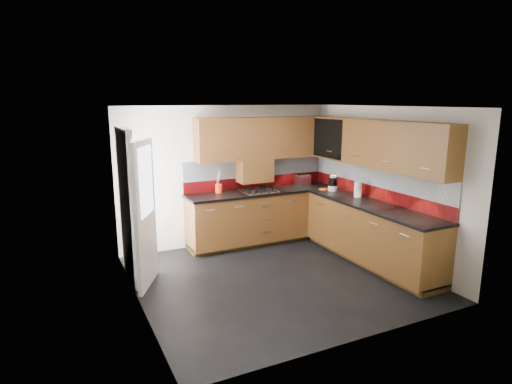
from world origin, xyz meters
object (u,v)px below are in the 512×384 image
gas_hob (259,190)px  food_processor (333,184)px  toaster (303,180)px  utensil_pot (219,187)px

gas_hob → food_processor: food_processor is taller
gas_hob → toaster: 0.98m
gas_hob → toaster: bearing=7.6°
gas_hob → toaster: size_ratio=1.99×
toaster → utensil_pot: bearing=177.5°
gas_hob → food_processor: size_ratio=2.18×
utensil_pot → toaster: utensil_pot is taller
utensil_pot → toaster: 1.63m
utensil_pot → food_processor: bearing=-21.1°
gas_hob → food_processor: bearing=-23.5°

